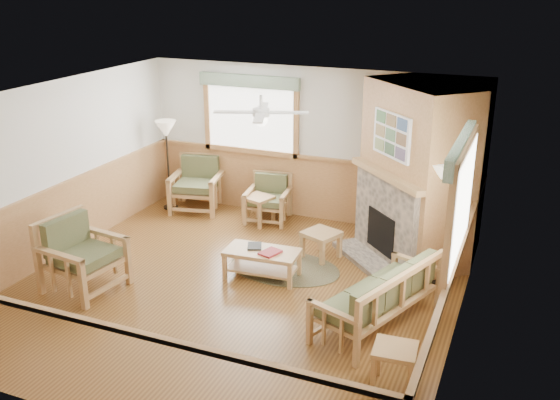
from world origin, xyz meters
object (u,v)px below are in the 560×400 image
at_px(armchair_left, 83,255).
at_px(end_table_sofa, 394,368).
at_px(coffee_table, 262,264).
at_px(armchair_back_right, 268,199).
at_px(floor_lamp_left, 168,165).
at_px(end_table_chairs, 258,210).
at_px(footstool, 321,245).
at_px(floor_lamp_right, 436,223).
at_px(armchair_back_left, 197,185).
at_px(sofa, 378,295).

relative_size(armchair_left, end_table_sofa, 2.05).
bearing_deg(coffee_table, armchair_back_right, 107.46).
relative_size(armchair_back_right, floor_lamp_left, 0.48).
bearing_deg(end_table_chairs, footstool, -31.66).
distance_m(footstool, floor_lamp_right, 1.86).
bearing_deg(coffee_table, floor_lamp_right, 16.20).
distance_m(armchair_back_right, coffee_table, 2.23).
distance_m(armchair_back_right, footstool, 1.77).
bearing_deg(armchair_back_right, end_table_sofa, -59.29).
bearing_deg(armchair_back_left, armchair_left, -100.86).
height_order(sofa, end_table_sofa, sofa).
xyz_separation_m(armchair_left, coffee_table, (2.14, 1.26, -0.30)).
bearing_deg(sofa, coffee_table, -88.67).
bearing_deg(coffee_table, sofa, -23.29).
xyz_separation_m(armchair_left, end_table_sofa, (4.48, -0.57, -0.26)).
relative_size(armchair_left, floor_lamp_right, 0.58).
relative_size(armchair_left, end_table_chairs, 2.04).
distance_m(armchair_back_left, coffee_table, 3.06).
xyz_separation_m(end_table_sofa, floor_lamp_right, (-0.05, 2.67, 0.64)).
xyz_separation_m(sofa, footstool, (-1.30, 1.62, -0.21)).
relative_size(sofa, armchair_back_left, 1.88).
distance_m(armchair_back_right, end_table_sofa, 5.01).
xyz_separation_m(sofa, coffee_table, (-1.86, 0.66, -0.21)).
bearing_deg(floor_lamp_right, end_table_sofa, -89.00).
bearing_deg(armchair_back_right, end_table_chairs, -125.42).
bearing_deg(floor_lamp_left, armchair_back_left, 13.86).
xyz_separation_m(sofa, floor_lamp_left, (-4.62, 2.60, 0.42)).
height_order(armchair_back_left, end_table_chairs, armchair_back_left).
distance_m(armchair_back_right, floor_lamp_right, 3.37).
relative_size(armchair_left, coffee_table, 0.97).
xyz_separation_m(armchair_back_left, floor_lamp_left, (-0.51, -0.13, 0.35)).
bearing_deg(footstool, sofa, -51.37).
height_order(armchair_back_right, end_table_sofa, armchair_back_right).
bearing_deg(armchair_left, floor_lamp_left, 18.47).
xyz_separation_m(armchair_left, footstool, (2.71, 2.23, -0.30)).
xyz_separation_m(armchair_back_left, armchair_left, (0.10, -3.33, 0.03)).
height_order(sofa, floor_lamp_right, floor_lamp_right).
relative_size(armchair_back_left, footstool, 1.99).
bearing_deg(end_table_sofa, footstool, 122.39).
height_order(end_table_sofa, floor_lamp_left, floor_lamp_left).
relative_size(sofa, end_table_chairs, 3.66).
bearing_deg(floor_lamp_left, end_table_chairs, -2.09).
height_order(armchair_left, coffee_table, armchair_left).
relative_size(floor_lamp_left, floor_lamp_right, 0.94).
xyz_separation_m(sofa, armchair_left, (-4.01, -0.60, 0.09)).
bearing_deg(armchair_left, armchair_back_left, 9.37).
xyz_separation_m(armchair_left, end_table_chairs, (1.24, 3.13, -0.26)).
height_order(armchair_back_right, floor_lamp_right, floor_lamp_right).
xyz_separation_m(armchair_back_left, end_table_sofa, (4.59, -3.90, -0.24)).
bearing_deg(sofa, footstool, -120.61).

